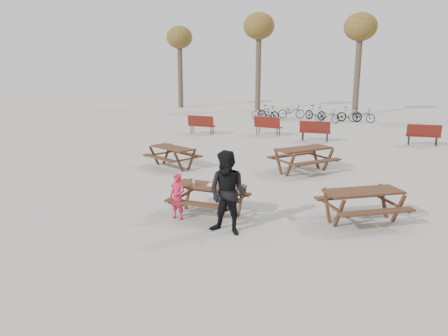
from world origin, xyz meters
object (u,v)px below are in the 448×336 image
at_px(soda_bottle, 194,183).
at_px(adult, 228,193).
at_px(food_tray, 211,185).
at_px(picnic_table_north, 173,157).
at_px(picnic_table_east, 362,206).
at_px(picnic_table_far, 303,160).
at_px(main_picnic_table, 209,192).
at_px(child, 177,197).

bearing_deg(soda_bottle, adult, -33.19).
bearing_deg(food_tray, picnic_table_north, 129.03).
distance_m(food_tray, picnic_table_east, 3.73).
bearing_deg(soda_bottle, food_tray, 20.95).
distance_m(soda_bottle, picnic_table_far, 5.79).
relative_size(food_tray, soda_bottle, 1.06).
relative_size(adult, picnic_table_far, 0.94).
relative_size(main_picnic_table, food_tray, 10.00).
relative_size(soda_bottle, child, 0.15).
bearing_deg(picnic_table_north, main_picnic_table, -27.58).
distance_m(main_picnic_table, picnic_table_east, 3.79).
bearing_deg(picnic_table_north, adult, -26.91).
height_order(main_picnic_table, child, child).
xyz_separation_m(food_tray, picnic_table_far, (1.18, 5.39, -0.35)).
bearing_deg(main_picnic_table, picnic_table_north, 128.68).
xyz_separation_m(picnic_table_north, picnic_table_far, (4.66, 1.10, 0.05)).
bearing_deg(picnic_table_far, picnic_table_east, -113.45).
xyz_separation_m(soda_bottle, picnic_table_east, (4.00, 1.10, -0.45)).
height_order(main_picnic_table, food_tray, food_tray).
bearing_deg(picnic_table_north, picnic_table_east, -1.62).
distance_m(food_tray, picnic_table_far, 5.53).
distance_m(picnic_table_east, picnic_table_north, 7.83).
bearing_deg(food_tray, picnic_table_east, 14.75).
relative_size(main_picnic_table, picnic_table_far, 0.88).
distance_m(child, picnic_table_north, 5.62).
xyz_separation_m(food_tray, picnic_table_east, (3.59, 0.95, -0.39)).
xyz_separation_m(food_tray, adult, (0.84, -0.98, 0.17)).
height_order(food_tray, picnic_table_far, picnic_table_far).
height_order(soda_bottle, picnic_table_far, soda_bottle).
height_order(child, adult, adult).
height_order(adult, picnic_table_east, adult).
bearing_deg(picnic_table_north, food_tray, -27.24).
xyz_separation_m(picnic_table_east, picnic_table_far, (-2.41, 4.45, 0.04)).
relative_size(soda_bottle, adult, 0.09).
bearing_deg(adult, child, 168.13).
relative_size(food_tray, adult, 0.09).
height_order(food_tray, adult, adult).
bearing_deg(picnic_table_far, food_tray, -154.23).
bearing_deg(soda_bottle, picnic_table_far, 74.02).
bearing_deg(food_tray, child, -139.67).
relative_size(soda_bottle, picnic_table_north, 0.09).
bearing_deg(child, food_tray, 46.65).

